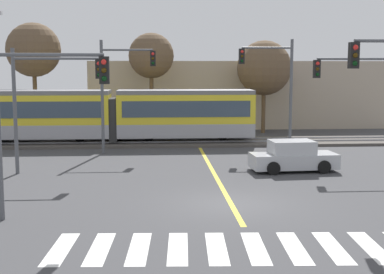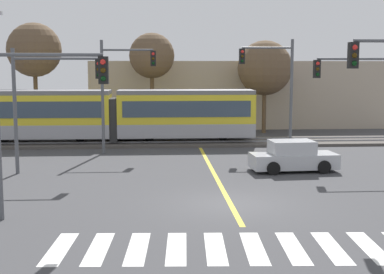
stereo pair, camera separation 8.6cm
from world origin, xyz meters
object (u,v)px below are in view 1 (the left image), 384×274
Objects in this scene: traffic_light_mid_left at (45,91)px; bare_tree_west at (151,56)px; traffic_light_mid_right at (366,89)px; bare_tree_east at (264,68)px; traffic_light_near_left at (37,104)px; bare_tree_far_west at (34,50)px; sedan_crossing at (293,157)px; light_rail_tram at (114,114)px; traffic_light_far_right at (275,80)px; traffic_light_far_left at (119,81)px.

traffic_light_mid_left is 16.34m from bare_tree_west.
bare_tree_east is at bearing 98.51° from traffic_light_mid_right.
traffic_light_near_left is 8.12m from traffic_light_mid_left.
bare_tree_west reaches higher than traffic_light_mid_right.
traffic_light_near_left is 0.96× the size of traffic_light_mid_right.
traffic_light_mid_left is 0.78× the size of bare_tree_west.
traffic_light_near_left is 0.69× the size of bare_tree_far_west.
sedan_crossing is 12.41m from traffic_light_mid_left.
light_rail_tram is 2.40× the size of bare_tree_west.
traffic_light_far_right is 12.34m from bare_tree_west.
traffic_light_far_left is 0.87× the size of bare_tree_west.
traffic_light_near_left is at bearing -80.55° from traffic_light_mid_left.
traffic_light_mid_right is at bearing 2.10° from traffic_light_mid_left.
bare_tree_far_west is 17.59m from bare_tree_east.
traffic_light_far_left is 1.10× the size of traffic_light_mid_right.
traffic_light_near_left is at bearing -117.75° from bare_tree_east.
sedan_crossing is at bearing -168.73° from traffic_light_mid_right.
traffic_light_far_left is 9.22m from traffic_light_far_right.
bare_tree_east is (1.31, 9.65, 0.68)m from traffic_light_far_right.
traffic_light_mid_right is at bearing -53.72° from bare_tree_west.
traffic_light_near_left is 0.86× the size of traffic_light_far_right.
bare_tree_west is at bearing 179.33° from bare_tree_east.
traffic_light_near_left is 14.08m from traffic_light_far_left.
traffic_light_mid_left is at bearing 179.10° from sedan_crossing.
traffic_light_mid_left is 15.84m from traffic_light_mid_right.
bare_tree_far_west reaches higher than traffic_light_mid_right.
bare_tree_west is (4.91, 15.46, 1.98)m from traffic_light_mid_left.
bare_tree_far_west is 8.84m from bare_tree_west.
light_rail_tram is at bearing -113.21° from bare_tree_west.
traffic_light_far_right is at bearing 24.88° from traffic_light_mid_left.
traffic_light_mid_right is at bearing -37.18° from bare_tree_far_west.
traffic_light_mid_right is (14.50, 8.59, 0.09)m from traffic_light_near_left.
traffic_light_far_right is at bearing -97.76° from bare_tree_east.
traffic_light_far_left reaches higher than light_rail_tram.
sedan_crossing is at bearing -34.67° from traffic_light_far_left.
traffic_light_far_right is 19.09m from bare_tree_far_west.
bare_tree_far_west reaches higher than bare_tree_west.
traffic_light_mid_right is (3.52, -5.13, -0.38)m from traffic_light_far_right.
traffic_light_far_right is at bearing 124.51° from traffic_light_mid_right.
traffic_light_far_left is at bearing 62.61° from traffic_light_mid_left.
bare_tree_west reaches higher than light_rail_tram.
traffic_light_far_right is at bearing 86.78° from sedan_crossing.
traffic_light_near_left is 0.81× the size of bare_tree_east.
bare_tree_far_west is (-7.01, 9.60, 2.09)m from traffic_light_far_left.
traffic_light_near_left reaches higher than sedan_crossing.
traffic_light_mid_right is 0.78× the size of bare_tree_west.
traffic_light_far_left is at bearing 178.43° from traffic_light_far_right.
traffic_light_mid_right is at bearing 11.27° from sedan_crossing.
traffic_light_near_left is 0.76× the size of bare_tree_west.
bare_tree_far_west reaches higher than traffic_light_far_right.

